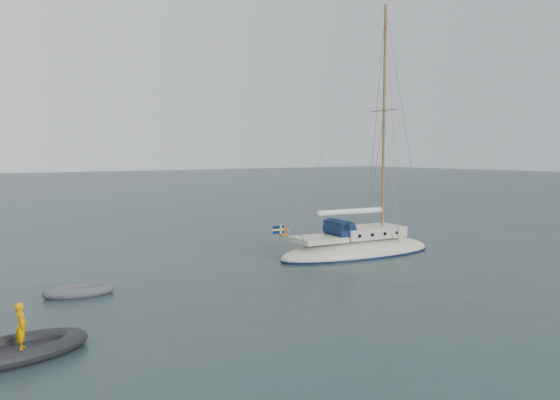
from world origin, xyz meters
TOP-DOWN VIEW (x-y plane):
  - ground at (0.00, 0.00)m, footprint 300.00×300.00m
  - sailboat at (3.99, 0.96)m, footprint 10.45×3.13m
  - dinghy at (-11.47, 1.12)m, footprint 2.83×1.28m
  - rib at (-14.90, -4.91)m, footprint 4.26×1.94m

SIDE VIEW (x-z plane):
  - ground at x=0.00m, z-range 0.00..0.00m
  - dinghy at x=-11.47m, z-range -0.03..0.38m
  - rib at x=-14.90m, z-range -0.55..1.06m
  - sailboat at x=3.99m, z-range -6.32..8.57m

